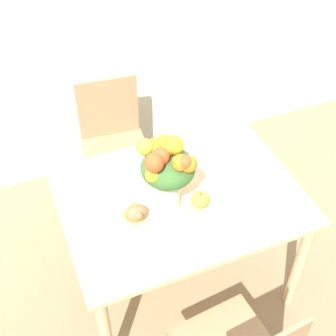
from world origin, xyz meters
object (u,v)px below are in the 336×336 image
(turkey_figurine, at_px, (135,210))
(dining_chair_near_window, at_px, (114,144))
(pumpkin, at_px, (200,199))
(flower_vase, at_px, (167,169))

(turkey_figurine, xyz_separation_m, dining_chair_near_window, (0.14, 0.88, -0.33))
(turkey_figurine, distance_m, dining_chair_near_window, 0.95)
(pumpkin, bearing_deg, dining_chair_near_window, 101.23)
(flower_vase, distance_m, pumpkin, 0.27)
(pumpkin, bearing_deg, turkey_figurine, 171.61)
(turkey_figurine, bearing_deg, pumpkin, -8.39)
(turkey_figurine, bearing_deg, flower_vase, 3.50)
(turkey_figurine, relative_size, dining_chair_near_window, 0.17)
(dining_chair_near_window, bearing_deg, flower_vase, -81.68)
(pumpkin, bearing_deg, flower_vase, 159.28)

